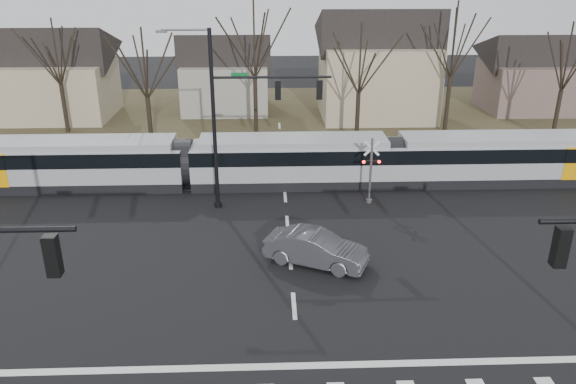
{
  "coord_description": "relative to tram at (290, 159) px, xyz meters",
  "views": [
    {
      "loc": [
        -0.97,
        -17.95,
        13.37
      ],
      "look_at": [
        0.0,
        9.0,
        2.3
      ],
      "focal_mm": 35.0,
      "sensor_mm": 36.0,
      "label": 1
    }
  ],
  "objects": [
    {
      "name": "tree_row",
      "position": [
        1.61,
        10.0,
        3.3
      ],
      "size": [
        59.2,
        7.2,
        10.0
      ],
      "color": "black",
      "rests_on": "ground"
    },
    {
      "name": "house_a",
      "position": [
        -20.39,
        18.0,
        2.76
      ],
      "size": [
        9.72,
        8.64,
        8.6
      ],
      "color": "tan",
      "rests_on": "ground"
    },
    {
      "name": "rail_crossing_signal",
      "position": [
        4.61,
        -3.21,
        0.18
      ],
      "size": [
        1.08,
        0.36,
        4.0
      ],
      "color": "#59595B",
      "rests_on": "ground"
    },
    {
      "name": "sedan",
      "position": [
        0.81,
        -10.46,
        -0.9
      ],
      "size": [
        5.41,
        6.18,
        1.61
      ],
      "primitive_type": "imported",
      "rotation": [
        0.0,
        0.0,
        1.14
      ],
      "color": "#3F3F45",
      "rests_on": "ground"
    },
    {
      "name": "ground",
      "position": [
        -0.39,
        -16.0,
        -1.7
      ],
      "size": [
        140.0,
        140.0,
        0.0
      ],
      "primitive_type": "plane",
      "color": "black"
    },
    {
      "name": "house_b",
      "position": [
        -5.39,
        20.0,
        2.27
      ],
      "size": [
        8.64,
        7.56,
        7.65
      ],
      "color": "gray",
      "rests_on": "ground"
    },
    {
      "name": "signal_pole_far",
      "position": [
        -2.8,
        -3.5,
        4.0
      ],
      "size": [
        9.28,
        0.44,
        10.2
      ],
      "color": "black",
      "rests_on": "ground"
    },
    {
      "name": "grass_verge",
      "position": [
        -0.39,
        16.0,
        -1.7
      ],
      "size": [
        140.0,
        28.0,
        0.01
      ],
      "primitive_type": "cube",
      "color": "#38331E",
      "rests_on": "ground"
    },
    {
      "name": "stop_line",
      "position": [
        -0.39,
        -17.8,
        -1.7
      ],
      "size": [
        28.0,
        0.35,
        0.01
      ],
      "primitive_type": "cube",
      "color": "silver",
      "rests_on": "ground"
    },
    {
      "name": "rail_pair",
      "position": [
        -0.39,
        -0.2,
        -1.67
      ],
      "size": [
        90.0,
        1.52,
        0.06
      ],
      "color": "#59595E",
      "rests_on": "ground"
    },
    {
      "name": "house_c",
      "position": [
        8.61,
        17.0,
        3.53
      ],
      "size": [
        10.8,
        8.64,
        10.1
      ],
      "color": "tan",
      "rests_on": "ground"
    },
    {
      "name": "tram",
      "position": [
        0.0,
        0.0,
        0.0
      ],
      "size": [
        41.26,
        3.06,
        3.13
      ],
      "color": "gray",
      "rests_on": "ground"
    },
    {
      "name": "house_d",
      "position": [
        23.61,
        19.0,
        2.27
      ],
      "size": [
        8.64,
        7.56,
        7.65
      ],
      "color": "brown",
      "rests_on": "ground"
    },
    {
      "name": "lane_dashes",
      "position": [
        -0.39,
        -0.0,
        -1.7
      ],
      "size": [
        0.18,
        30.0,
        0.01
      ],
      "color": "silver",
      "rests_on": "ground"
    }
  ]
}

